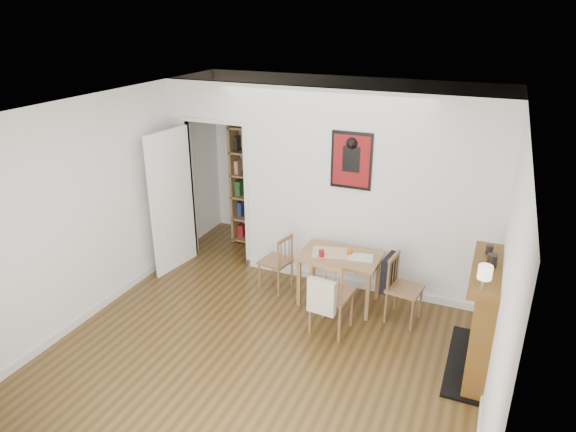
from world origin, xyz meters
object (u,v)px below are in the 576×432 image
at_px(bookshelf, 257,187).
at_px(mantel_lamp, 485,273).
at_px(ceramic_jar_b, 489,250).
at_px(ceramic_jar_a, 492,260).
at_px(chair_left, 276,262).
at_px(orange_fruit, 350,251).
at_px(chair_front, 331,294).
at_px(chair_right, 403,288).
at_px(fireplace, 485,316).
at_px(red_glass, 322,253).
at_px(notebook, 361,258).
at_px(dining_table, 340,261).

xyz_separation_m(bookshelf, mantel_lamp, (3.39, -2.27, 0.35)).
bearing_deg(ceramic_jar_b, ceramic_jar_a, -82.62).
xyz_separation_m(chair_left, orange_fruit, (0.98, 0.06, 0.31)).
bearing_deg(chair_front, mantel_lamp, -15.02).
xyz_separation_m(chair_right, mantel_lamp, (0.85, -0.96, 0.85)).
distance_m(fireplace, red_glass, 1.99).
xyz_separation_m(notebook, ceramic_jar_a, (1.45, -0.62, 0.55)).
xyz_separation_m(chair_front, ceramic_jar_b, (1.57, 0.29, 0.73)).
xyz_separation_m(chair_left, mantel_lamp, (2.53, -1.05, 0.89)).
distance_m(orange_fruit, ceramic_jar_a, 1.81).
bearing_deg(bookshelf, ceramic_jar_a, -28.01).
bearing_deg(mantel_lamp, dining_table, 147.90).
bearing_deg(orange_fruit, notebook, -18.00).
relative_size(chair_right, fireplace, 0.66).
bearing_deg(bookshelf, notebook, -31.29).
height_order(chair_right, ceramic_jar_b, ceramic_jar_b).
bearing_deg(bookshelf, red_glass, -41.42).
bearing_deg(fireplace, ceramic_jar_a, 110.38).
height_order(orange_fruit, notebook, orange_fruit).
bearing_deg(chair_front, chair_left, 147.17).
xyz_separation_m(fireplace, red_glass, (-1.92, 0.52, 0.10)).
bearing_deg(chair_left, dining_table, -0.35).
distance_m(orange_fruit, mantel_lamp, 2.00).
bearing_deg(dining_table, mantel_lamp, -32.10).
distance_m(chair_front, orange_fruit, 0.73).
relative_size(chair_left, chair_front, 0.84).
distance_m(chair_front, fireplace, 1.63).
relative_size(chair_left, ceramic_jar_b, 8.62).
relative_size(dining_table, red_glass, 10.83).
height_order(dining_table, chair_right, chair_right).
distance_m(chair_left, ceramic_jar_b, 2.69).
distance_m(chair_right, chair_front, 0.90).
bearing_deg(mantel_lamp, chair_front, 164.98).
xyz_separation_m(mantel_lamp, ceramic_jar_b, (0.01, 0.71, -0.08)).
distance_m(chair_left, mantel_lamp, 2.88).
distance_m(dining_table, chair_right, 0.83).
bearing_deg(ceramic_jar_b, red_glass, 173.82).
xyz_separation_m(chair_right, fireplace, (0.91, -0.56, 0.19)).
distance_m(orange_fruit, notebook, 0.16).
relative_size(chair_front, ceramic_jar_a, 7.78).
distance_m(dining_table, orange_fruit, 0.17).
relative_size(chair_right, mantel_lamp, 4.13).
height_order(dining_table, chair_front, chair_front).
relative_size(dining_table, fireplace, 0.78).
bearing_deg(bookshelf, orange_fruit, -32.26).
relative_size(chair_right, ceramic_jar_a, 6.89).
relative_size(dining_table, bookshelf, 0.52).
bearing_deg(ceramic_jar_b, chair_front, -169.52).
relative_size(dining_table, orange_fruit, 11.85).
bearing_deg(orange_fruit, chair_left, -176.27).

